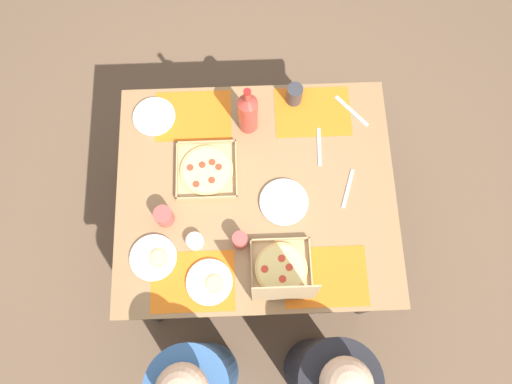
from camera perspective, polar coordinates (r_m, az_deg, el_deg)
ground_plane at (r=2.93m, az=0.00°, el=-4.48°), size 6.00×6.00×0.00m
dining_table at (r=2.30m, az=0.00°, el=-0.85°), size 1.26×1.08×0.77m
placemat_near_left at (r=2.36m, az=6.67°, el=9.34°), size 0.36×0.26×0.00m
placemat_near_right at (r=2.35m, az=-7.37°, el=8.88°), size 0.36×0.26×0.00m
placemat_far_left at (r=2.13m, az=8.17°, el=-9.81°), size 0.36×0.26×0.00m
placemat_far_right at (r=2.13m, az=-7.43°, el=-10.37°), size 0.36×0.26×0.00m
pizza_box_center at (r=2.23m, az=-5.80°, el=2.53°), size 0.28×0.28×0.04m
pizza_box_corner_left at (r=2.07m, az=3.06°, el=-9.58°), size 0.26×0.26×0.29m
plate_near_left at (r=2.17m, az=3.29°, el=-1.21°), size 0.22×0.22×0.02m
plate_near_right at (r=2.16m, az=-11.90°, el=-7.57°), size 0.20×0.20×0.03m
plate_middle at (r=2.11m, az=-5.44°, el=-10.52°), size 0.20×0.20×0.03m
plate_far_right at (r=2.37m, az=-11.87°, el=8.64°), size 0.20×0.20×0.02m
soda_bottle at (r=2.20m, az=-0.95°, el=9.34°), size 0.09×0.09×0.32m
cup_clear_right at (r=2.09m, az=-1.88°, el=-5.69°), size 0.07×0.07×0.09m
cup_dark at (r=2.33m, az=4.54°, el=11.35°), size 0.08×0.08×0.11m
cup_spare at (r=2.15m, az=-10.74°, el=-2.83°), size 0.08×0.08×0.09m
condiment_bowl at (r=2.13m, az=-7.18°, el=-5.76°), size 0.08×0.08×0.04m
fork_by_far_left at (r=2.29m, az=7.44°, el=5.28°), size 0.02×0.19×0.00m
knife_by_far_right at (r=2.39m, az=11.16°, el=9.32°), size 0.15×0.17×0.00m
fork_by_near_right at (r=2.24m, az=10.74°, el=0.44°), size 0.08×0.19×0.00m
diner_left_seat at (r=2.37m, az=8.12°, el=-20.49°), size 0.32×0.32×1.15m
diner_right_seat at (r=2.36m, az=-6.67°, el=-21.06°), size 0.32×0.32×1.16m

